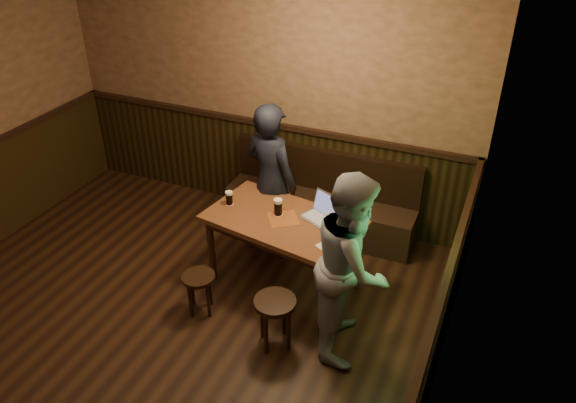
# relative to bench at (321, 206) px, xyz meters

# --- Properties ---
(room) EXTENTS (5.04, 6.04, 2.84)m
(room) POSITION_rel_bench_xyz_m (-0.82, -2.53, 0.89)
(room) COLOR black
(room) RESTS_ON ground
(bench) EXTENTS (2.20, 0.50, 0.95)m
(bench) POSITION_rel_bench_xyz_m (0.00, 0.00, 0.00)
(bench) COLOR black
(bench) RESTS_ON ground
(pub_table) EXTENTS (1.59, 1.07, 0.79)m
(pub_table) POSITION_rel_bench_xyz_m (-0.00, -1.09, 0.37)
(pub_table) COLOR #593619
(pub_table) RESTS_ON ground
(stool_left) EXTENTS (0.41, 0.41, 0.43)m
(stool_left) POSITION_rel_bench_xyz_m (-0.57, -1.78, 0.03)
(stool_left) COLOR black
(stool_left) RESTS_ON ground
(stool_right) EXTENTS (0.43, 0.43, 0.50)m
(stool_right) POSITION_rel_bench_xyz_m (0.27, -1.89, 0.09)
(stool_right) COLOR black
(stool_right) RESTS_ON ground
(pint_left) EXTENTS (0.09, 0.09, 0.15)m
(pint_left) POSITION_rel_bench_xyz_m (-0.60, -1.06, 0.55)
(pint_left) COLOR #B83316
(pint_left) RESTS_ON pub_table
(pint_mid) EXTENTS (0.11, 0.11, 0.17)m
(pint_mid) POSITION_rel_bench_xyz_m (-0.08, -1.04, 0.56)
(pint_mid) COLOR #B83316
(pint_mid) RESTS_ON pub_table
(pint_right) EXTENTS (0.09, 0.09, 0.14)m
(pint_right) POSITION_rel_bench_xyz_m (0.52, -1.26, 0.55)
(pint_right) COLOR #B83316
(pint_right) RESTS_ON pub_table
(laptop) EXTENTS (0.41, 0.37, 0.23)m
(laptop) POSITION_rel_bench_xyz_m (0.34, -0.92, 0.54)
(laptop) COLOR silver
(laptop) RESTS_ON pub_table
(menu) EXTENTS (0.27, 0.24, 0.00)m
(menu) POSITION_rel_bench_xyz_m (0.57, -1.36, 0.48)
(menu) COLOR silver
(menu) RESTS_ON pub_table
(person_suit) EXTENTS (0.72, 0.58, 1.74)m
(person_suit) POSITION_rel_bench_xyz_m (-0.36, -0.59, 0.56)
(person_suit) COLOR black
(person_suit) RESTS_ON ground
(person_grey) EXTENTS (0.79, 0.94, 1.71)m
(person_grey) POSITION_rel_bench_xyz_m (0.85, -1.59, 0.54)
(person_grey) COLOR gray
(person_grey) RESTS_ON ground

